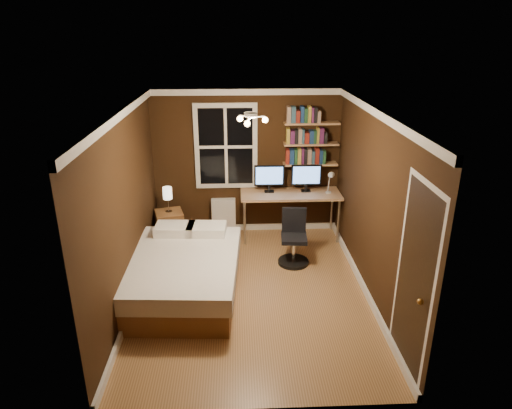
{
  "coord_description": "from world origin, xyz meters",
  "views": [
    {
      "loc": [
        -0.18,
        -5.47,
        3.44
      ],
      "look_at": [
        0.09,
        0.45,
        1.12
      ],
      "focal_mm": 32.0,
      "sensor_mm": 36.0,
      "label": 1
    }
  ],
  "objects_px": {
    "desk": "(290,196)",
    "desk_lamp": "(330,182)",
    "office_chair": "(294,244)",
    "nightstand": "(170,227)",
    "monitor_left": "(269,179)",
    "monitor_right": "(306,178)",
    "bed": "(184,273)",
    "radiator": "(224,216)",
    "bedside_lamp": "(168,200)"
  },
  "relations": [
    {
      "from": "monitor_right",
      "to": "monitor_left",
      "type": "bearing_deg",
      "value": 180.0
    },
    {
      "from": "desk",
      "to": "desk_lamp",
      "type": "relative_size",
      "value": 3.85
    },
    {
      "from": "bedside_lamp",
      "to": "office_chair",
      "type": "xyz_separation_m",
      "value": [
        2.01,
        -0.82,
        -0.45
      ]
    },
    {
      "from": "bed",
      "to": "desk_lamp",
      "type": "bearing_deg",
      "value": 39.07
    },
    {
      "from": "bedside_lamp",
      "to": "radiator",
      "type": "bearing_deg",
      "value": 21.34
    },
    {
      "from": "bedside_lamp",
      "to": "radiator",
      "type": "distance_m",
      "value": 1.07
    },
    {
      "from": "bedside_lamp",
      "to": "bed",
      "type": "bearing_deg",
      "value": -76.07
    },
    {
      "from": "bedside_lamp",
      "to": "radiator",
      "type": "height_order",
      "value": "bedside_lamp"
    },
    {
      "from": "desk",
      "to": "desk_lamp",
      "type": "xyz_separation_m",
      "value": [
        0.64,
        -0.1,
        0.28
      ]
    },
    {
      "from": "bed",
      "to": "office_chair",
      "type": "relative_size",
      "value": 2.45
    },
    {
      "from": "bed",
      "to": "monitor_left",
      "type": "height_order",
      "value": "monitor_left"
    },
    {
      "from": "bed",
      "to": "nightstand",
      "type": "xyz_separation_m",
      "value": [
        -0.4,
        1.62,
        -0.02
      ]
    },
    {
      "from": "bed",
      "to": "desk_lamp",
      "type": "distance_m",
      "value": 2.92
    },
    {
      "from": "monitor_left",
      "to": "office_chair",
      "type": "bearing_deg",
      "value": -73.16
    },
    {
      "from": "nightstand",
      "to": "radiator",
      "type": "distance_m",
      "value": 0.97
    },
    {
      "from": "bed",
      "to": "office_chair",
      "type": "bearing_deg",
      "value": 29.84
    },
    {
      "from": "nightstand",
      "to": "office_chair",
      "type": "bearing_deg",
      "value": -37.19
    },
    {
      "from": "radiator",
      "to": "monitor_right",
      "type": "distance_m",
      "value": 1.6
    },
    {
      "from": "nightstand",
      "to": "bed",
      "type": "bearing_deg",
      "value": -91.1
    },
    {
      "from": "desk",
      "to": "office_chair",
      "type": "distance_m",
      "value": 1.04
    },
    {
      "from": "bedside_lamp",
      "to": "desk",
      "type": "xyz_separation_m",
      "value": [
        2.05,
        0.13,
        -0.02
      ]
    },
    {
      "from": "desk",
      "to": "desk_lamp",
      "type": "height_order",
      "value": "desk_lamp"
    },
    {
      "from": "bed",
      "to": "bedside_lamp",
      "type": "bearing_deg",
      "value": 107.35
    },
    {
      "from": "bed",
      "to": "bedside_lamp",
      "type": "relative_size",
      "value": 4.86
    },
    {
      "from": "nightstand",
      "to": "desk",
      "type": "xyz_separation_m",
      "value": [
        2.05,
        0.13,
        0.47
      ]
    },
    {
      "from": "bedside_lamp",
      "to": "monitor_right",
      "type": "bearing_deg",
      "value": 5.25
    },
    {
      "from": "monitor_right",
      "to": "office_chair",
      "type": "relative_size",
      "value": 0.59
    },
    {
      "from": "desk_lamp",
      "to": "desk",
      "type": "bearing_deg",
      "value": 171.28
    },
    {
      "from": "desk",
      "to": "office_chair",
      "type": "xyz_separation_m",
      "value": [
        -0.05,
        -0.95,
        -0.43
      ]
    },
    {
      "from": "bed",
      "to": "office_chair",
      "type": "xyz_separation_m",
      "value": [
        1.61,
        0.8,
        0.02
      ]
    },
    {
      "from": "nightstand",
      "to": "bedside_lamp",
      "type": "relative_size",
      "value": 1.26
    },
    {
      "from": "monitor_right",
      "to": "office_chair",
      "type": "bearing_deg",
      "value": -107.06
    },
    {
      "from": "bed",
      "to": "desk",
      "type": "xyz_separation_m",
      "value": [
        1.65,
        1.74,
        0.45
      ]
    },
    {
      "from": "bed",
      "to": "bedside_lamp",
      "type": "height_order",
      "value": "bedside_lamp"
    },
    {
      "from": "monitor_left",
      "to": "radiator",
      "type": "bearing_deg",
      "value": 169.97
    },
    {
      "from": "monitor_left",
      "to": "monitor_right",
      "type": "bearing_deg",
      "value": 0.0
    },
    {
      "from": "nightstand",
      "to": "monitor_right",
      "type": "distance_m",
      "value": 2.46
    },
    {
      "from": "monitor_right",
      "to": "desk_lamp",
      "type": "height_order",
      "value": "monitor_right"
    },
    {
      "from": "monitor_left",
      "to": "nightstand",
      "type": "bearing_deg",
      "value": -172.82
    },
    {
      "from": "bed",
      "to": "nightstand",
      "type": "relative_size",
      "value": 3.86
    },
    {
      "from": "monitor_left",
      "to": "monitor_right",
      "type": "xyz_separation_m",
      "value": [
        0.63,
        0.0,
        0.0
      ]
    },
    {
      "from": "office_chair",
      "to": "monitor_left",
      "type": "bearing_deg",
      "value": 111.26
    },
    {
      "from": "desk_lamp",
      "to": "office_chair",
      "type": "relative_size",
      "value": 0.51
    },
    {
      "from": "radiator",
      "to": "desk",
      "type": "relative_size",
      "value": 0.37
    },
    {
      "from": "nightstand",
      "to": "monitor_right",
      "type": "bearing_deg",
      "value": -9.78
    },
    {
      "from": "desk_lamp",
      "to": "office_chair",
      "type": "height_order",
      "value": "desk_lamp"
    },
    {
      "from": "desk_lamp",
      "to": "office_chair",
      "type": "bearing_deg",
      "value": -129.08
    },
    {
      "from": "nightstand",
      "to": "office_chair",
      "type": "xyz_separation_m",
      "value": [
        2.01,
        -0.82,
        0.04
      ]
    },
    {
      "from": "bedside_lamp",
      "to": "monitor_right",
      "type": "relative_size",
      "value": 0.85
    },
    {
      "from": "nightstand",
      "to": "desk_lamp",
      "type": "height_order",
      "value": "desk_lamp"
    }
  ]
}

